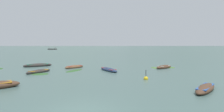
# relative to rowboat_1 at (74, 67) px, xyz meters

# --- Properties ---
(ground_plane) EXTENTS (6000.00, 6000.00, 0.00)m
(ground_plane) POSITION_rel_rowboat_1_xyz_m (5.86, 1482.34, -0.17)
(ground_plane) COLOR #425B56
(mountain_0) EXTENTS (968.72, 968.72, 227.69)m
(mountain_0) POSITION_rel_rowboat_1_xyz_m (-1212.19, 1826.02, 113.67)
(mountain_0) COLOR #4C5B56
(mountain_0) RESTS_ON ground
(mountain_1) EXTENTS (1377.48, 1377.48, 343.82)m
(mountain_1) POSITION_rel_rowboat_1_xyz_m (-528.64, 1636.16, 171.74)
(mountain_1) COLOR slate
(mountain_1) RESTS_ON ground
(mountain_2) EXTENTS (742.55, 742.55, 257.04)m
(mountain_2) POSITION_rel_rowboat_1_xyz_m (102.18, 1998.13, 128.35)
(mountain_2) COLOR #4C5B56
(mountain_2) RESTS_ON ground
(mountain_3) EXTENTS (1564.12, 1564.12, 397.71)m
(mountain_3) POSITION_rel_rowboat_1_xyz_m (605.69, 1808.60, 198.68)
(mountain_3) COLOR #4C5B56
(mountain_3) RESTS_ON ground
(rowboat_1) EXTENTS (2.86, 3.25, 0.55)m
(rowboat_1) POSITION_rel_rowboat_1_xyz_m (0.00, 0.00, 0.00)
(rowboat_1) COLOR brown
(rowboat_1) RESTS_ON ground
(rowboat_2) EXTENTS (3.30, 4.21, 0.52)m
(rowboat_2) POSITION_rel_rowboat_1_xyz_m (5.69, -2.59, -0.01)
(rowboat_2) COLOR navy
(rowboat_2) RESTS_ON ground
(rowboat_3) EXTENTS (3.29, 3.43, 0.61)m
(rowboat_3) POSITION_rel_rowboat_1_xyz_m (13.91, 0.92, 0.02)
(rowboat_3) COLOR #4C3323
(rowboat_3) RESTS_ON ground
(rowboat_4) EXTENTS (2.40, 3.74, 0.50)m
(rowboat_4) POSITION_rel_rowboat_1_xyz_m (-3.19, -5.00, -0.01)
(rowboat_4) COLOR #2D2826
(rowboat_4) RESTS_ON ground
(rowboat_5) EXTENTS (3.18, 3.91, 0.56)m
(rowboat_5) POSITION_rel_rowboat_1_xyz_m (14.36, -12.51, 0.00)
(rowboat_5) COLOR #4C3323
(rowboat_5) RESTS_ON ground
(rowboat_6) EXTENTS (4.36, 3.75, 0.63)m
(rowboat_6) POSITION_rel_rowboat_1_xyz_m (-6.74, 1.41, 0.02)
(rowboat_6) COLOR #2D2826
(rowboat_6) RESTS_ON ground
(ferry_0) EXTENTS (7.67, 3.25, 2.54)m
(ferry_0) POSITION_rel_rowboat_1_xyz_m (-55.99, 117.69, 0.28)
(ferry_0) COLOR #2D2826
(ferry_0) RESTS_ON ground
(mooring_buoy) EXTENTS (0.46, 0.46, 1.13)m
(mooring_buoy) POSITION_rel_rowboat_1_xyz_m (10.20, -8.39, -0.07)
(mooring_buoy) COLOR yellow
(mooring_buoy) RESTS_ON ground
(weed_patch_0) EXTENTS (2.21, 3.67, 0.14)m
(weed_patch_0) POSITION_rel_rowboat_1_xyz_m (0.88, -2.94, -0.17)
(weed_patch_0) COLOR #2D5628
(weed_patch_0) RESTS_ON ground
(weed_patch_1) EXTENTS (2.07, 2.11, 0.14)m
(weed_patch_1) POSITION_rel_rowboat_1_xyz_m (14.95, 1.84, -0.17)
(weed_patch_1) COLOR #477033
(weed_patch_1) RESTS_ON ground
(weed_patch_3) EXTENTS (2.30, 1.95, 0.14)m
(weed_patch_3) POSITION_rel_rowboat_1_xyz_m (-2.35, -6.18, -0.17)
(weed_patch_3) COLOR #2D5628
(weed_patch_3) RESTS_ON ground
(weed_patch_4) EXTENTS (2.17, 2.63, 0.14)m
(weed_patch_4) POSITION_rel_rowboat_1_xyz_m (12.79, 1.11, -0.17)
(weed_patch_4) COLOR #477033
(weed_patch_4) RESTS_ON ground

